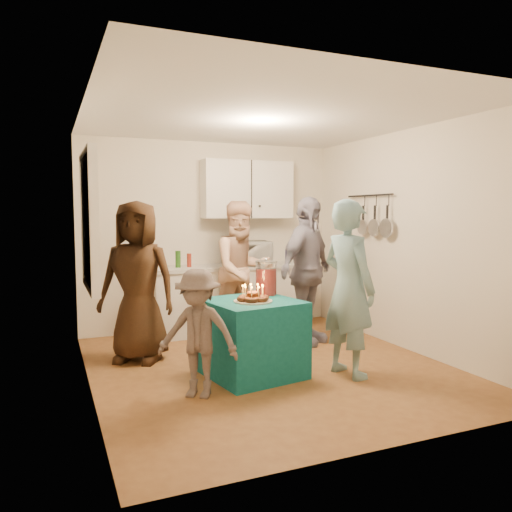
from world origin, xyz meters
name	(u,v)px	position (x,y,z in m)	size (l,w,h in m)	color
floor	(269,366)	(0.00, 0.00, 0.00)	(4.00, 4.00, 0.00)	brown
ceiling	(269,117)	(0.00, 0.00, 2.60)	(4.00, 4.00, 0.00)	white
back_wall	(211,236)	(0.00, 2.00, 1.30)	(3.60, 3.60, 0.00)	silver
left_wall	(87,249)	(-1.80, 0.00, 1.30)	(4.00, 4.00, 0.00)	silver
right_wall	(408,241)	(1.80, 0.00, 1.30)	(4.00, 4.00, 0.00)	silver
window_night	(87,221)	(-1.77, 0.30, 1.55)	(0.04, 1.00, 1.20)	black
counter	(231,299)	(0.20, 1.70, 0.43)	(2.20, 0.58, 0.86)	white
countertop	(231,267)	(0.20, 1.70, 0.89)	(2.24, 0.62, 0.05)	beige
upper_cabinet	(247,190)	(0.50, 1.85, 1.95)	(1.30, 0.30, 0.80)	white
pot_rack	(368,215)	(1.72, 0.70, 1.60)	(0.12, 1.00, 0.60)	black
microwave	(250,253)	(0.47, 1.70, 1.07)	(0.58, 0.39, 0.32)	white
party_table	(252,338)	(-0.27, -0.18, 0.38)	(0.85, 0.85, 0.76)	#0E5C62
donut_cake	(253,293)	(-0.29, -0.27, 0.85)	(0.38, 0.38, 0.18)	#381C0C
punch_jar	(266,279)	(0.00, 0.08, 0.93)	(0.22, 0.22, 0.34)	#B80E13
man_birthday	(349,288)	(0.62, -0.55, 0.88)	(0.64, 0.42, 1.76)	#7BA6B3
woman_back_left	(137,281)	(-1.23, 0.77, 0.88)	(0.86, 0.56, 1.76)	#513017
woman_back_center	(242,270)	(0.19, 1.25, 0.89)	(0.87, 0.67, 1.78)	tan
woman_back_right	(307,271)	(0.83, 0.69, 0.91)	(1.07, 0.45, 1.83)	#161037
child_near_left	(198,333)	(-0.93, -0.54, 0.57)	(0.74, 0.42, 1.14)	#544643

